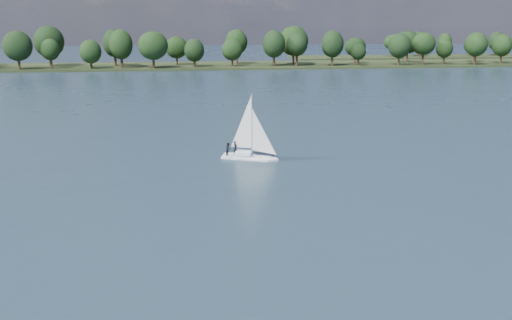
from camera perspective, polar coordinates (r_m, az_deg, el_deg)
The scene contains 5 objects.
ground at distance 116.99m, azimuth -4.14°, elevation 5.44°, with size 700.00×700.00×0.00m, color #233342.
far_shore at distance 228.30m, azimuth -6.24°, elevation 9.27°, with size 660.00×40.00×1.50m, color black.
far_shore_back at distance 323.29m, azimuth 23.46°, elevation 9.46°, with size 220.00×30.00×1.40m, color black.
sailboat at distance 69.66m, azimuth -0.95°, elevation 2.00°, with size 6.61×4.27×8.47m.
treeline at distance 223.90m, azimuth -7.79°, elevation 11.22°, with size 562.48×73.78×17.57m.
Camera 1 is at (-8.27, -15.58, 16.14)m, focal length 40.00 mm.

